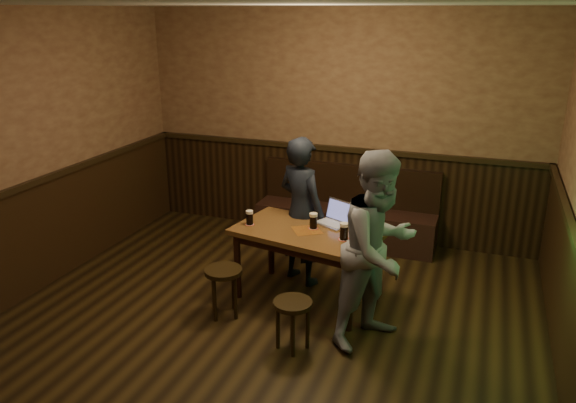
# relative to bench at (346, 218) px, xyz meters

# --- Properties ---
(room) EXTENTS (5.04, 6.04, 2.84)m
(room) POSITION_rel_bench_xyz_m (-0.20, -2.53, 0.89)
(room) COLOR black
(room) RESTS_ON ground
(bench) EXTENTS (2.20, 0.50, 0.95)m
(bench) POSITION_rel_bench_xyz_m (0.00, 0.00, 0.00)
(bench) COLOR black
(bench) RESTS_ON ground
(pub_table) EXTENTS (1.50, 1.03, 0.74)m
(pub_table) POSITION_rel_bench_xyz_m (-0.00, -1.58, 0.33)
(pub_table) COLOR brown
(pub_table) RESTS_ON ground
(stool_left) EXTENTS (0.43, 0.43, 0.48)m
(stool_left) POSITION_rel_bench_xyz_m (-0.63, -2.14, 0.07)
(stool_left) COLOR black
(stool_left) RESTS_ON ground
(stool_right) EXTENTS (0.43, 0.43, 0.45)m
(stool_right) POSITION_rel_bench_xyz_m (0.16, -2.44, 0.05)
(stool_right) COLOR black
(stool_right) RESTS_ON ground
(pint_left) EXTENTS (0.09, 0.09, 0.15)m
(pint_left) POSITION_rel_bench_xyz_m (-0.58, -1.62, 0.50)
(pint_left) COLOR #B12215
(pint_left) RESTS_ON pub_table
(pint_mid) EXTENTS (0.10, 0.10, 0.16)m
(pint_mid) POSITION_rel_bench_xyz_m (0.04, -1.51, 0.51)
(pint_mid) COLOR #B12215
(pint_mid) RESTS_ON pub_table
(pint_right) EXTENTS (0.11, 0.11, 0.17)m
(pint_right) POSITION_rel_bench_xyz_m (0.39, -1.68, 0.51)
(pint_right) COLOR #B12215
(pint_right) RESTS_ON pub_table
(laptop) EXTENTS (0.40, 0.37, 0.23)m
(laptop) POSITION_rel_bench_xyz_m (0.21, -1.31, 0.49)
(laptop) COLOR silver
(laptop) RESTS_ON pub_table
(menu) EXTENTS (0.25, 0.21, 0.00)m
(menu) POSITION_rel_bench_xyz_m (0.55, -1.82, 0.43)
(menu) COLOR silver
(menu) RESTS_ON pub_table
(person_suit) EXTENTS (0.68, 0.58, 1.57)m
(person_suit) POSITION_rel_bench_xyz_m (-0.19, -1.19, 0.47)
(person_suit) COLOR black
(person_suit) RESTS_ON ground
(person_grey) EXTENTS (0.98, 1.04, 1.71)m
(person_grey) POSITION_rel_bench_xyz_m (0.79, -2.05, 0.54)
(person_grey) COLOR gray
(person_grey) RESTS_ON ground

